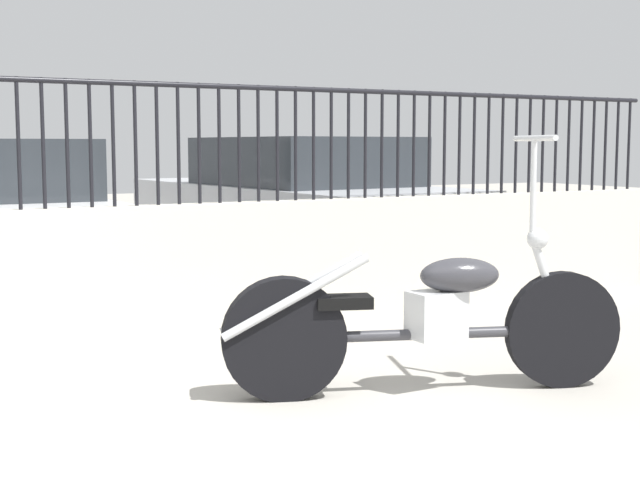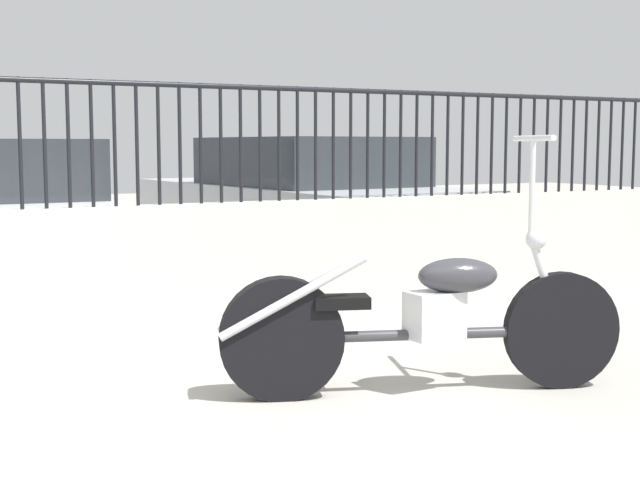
% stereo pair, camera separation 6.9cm
% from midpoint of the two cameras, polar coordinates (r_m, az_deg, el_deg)
% --- Properties ---
extents(low_wall, '(10.31, 0.18, 0.88)m').
position_cam_midpoint_polar(low_wall, '(5.80, -17.37, -2.40)').
color(low_wall, beige).
rests_on(low_wall, ground_plane).
extents(fence_railing, '(10.31, 0.04, 0.80)m').
position_cam_midpoint_polar(fence_railing, '(5.74, -17.67, 7.01)').
color(fence_railing, black).
rests_on(fence_railing, low_wall).
extents(motorcycle_dark_grey, '(2.01, 0.89, 1.32)m').
position_cam_midpoint_polar(motorcycle_dark_grey, '(4.56, 5.17, -5.14)').
color(motorcycle_dark_grey, black).
rests_on(motorcycle_dark_grey, ground_plane).
extents(car_silver, '(2.03, 4.48, 1.34)m').
position_cam_midpoint_polar(car_silver, '(9.15, -1.82, 2.42)').
color(car_silver, black).
rests_on(car_silver, ground_plane).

